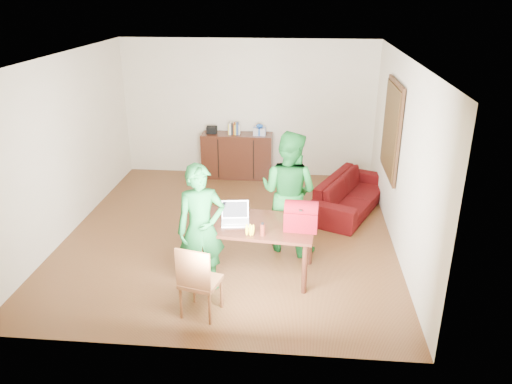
# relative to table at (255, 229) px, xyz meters

# --- Properties ---
(room) EXTENTS (5.20, 5.70, 2.90)m
(room) POSITION_rel_table_xyz_m (-0.49, 1.27, 0.66)
(room) COLOR #442211
(room) RESTS_ON ground
(table) EXTENTS (1.65, 1.03, 0.74)m
(table) POSITION_rel_table_xyz_m (0.00, 0.00, 0.00)
(table) COLOR black
(table) RESTS_ON ground
(chair) EXTENTS (0.50, 0.49, 0.93)m
(chair) POSITION_rel_table_xyz_m (-0.54, -0.98, -0.38)
(chair) COLOR brown
(chair) RESTS_ON ground
(person_near) EXTENTS (0.70, 0.58, 1.66)m
(person_near) POSITION_rel_table_xyz_m (-0.62, -0.41, 0.19)
(person_near) COLOR #125220
(person_near) RESTS_ON ground
(person_far) EXTENTS (1.07, 0.98, 1.78)m
(person_far) POSITION_rel_table_xyz_m (0.42, 0.73, 0.25)
(person_far) COLOR #166423
(person_far) RESTS_ON ground
(laptop) EXTENTS (0.39, 0.29, 0.25)m
(laptop) POSITION_rel_table_xyz_m (-0.25, -0.03, 0.14)
(laptop) COLOR white
(laptop) RESTS_ON table
(bananas) EXTENTS (0.17, 0.12, 0.06)m
(bananas) POSITION_rel_table_xyz_m (-0.03, -0.34, 0.12)
(bananas) COLOR gold
(bananas) RESTS_ON table
(bottle) EXTENTS (0.08, 0.08, 0.18)m
(bottle) POSITION_rel_table_xyz_m (0.13, -0.33, 0.18)
(bottle) COLOR #511B12
(bottle) RESTS_ON table
(red_bag) EXTENTS (0.44, 0.28, 0.31)m
(red_bag) POSITION_rel_table_xyz_m (0.60, -0.12, 0.24)
(red_bag) COLOR maroon
(red_bag) RESTS_ON table
(sofa) EXTENTS (1.54, 2.15, 0.59)m
(sofa) POSITION_rel_table_xyz_m (1.45, 2.21, -0.35)
(sofa) COLOR #41080E
(sofa) RESTS_ON ground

